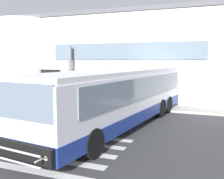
{
  "coord_description": "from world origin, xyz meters",
  "views": [
    {
      "loc": [
        6.98,
        -11.82,
        3.18
      ],
      "look_at": [
        1.73,
        1.77,
        1.5
      ],
      "focal_mm": 41.4,
      "sensor_mm": 36.0,
      "label": 1
    }
  ],
  "objects_px": {
    "entry_support_column": "(70,73)",
    "passenger_by_doorway": "(88,90)",
    "passenger_near_column": "(78,87)",
    "bus_main_foreground": "(119,98)",
    "passenger_at_curb_edge": "(107,89)"
  },
  "relations": [
    {
      "from": "entry_support_column",
      "to": "passenger_by_doorway",
      "type": "distance_m",
      "value": 2.5
    },
    {
      "from": "entry_support_column",
      "to": "passenger_near_column",
      "type": "bearing_deg",
      "value": -13.06
    },
    {
      "from": "passenger_by_doorway",
      "to": "entry_support_column",
      "type": "bearing_deg",
      "value": 154.32
    },
    {
      "from": "passenger_near_column",
      "to": "passenger_by_doorway",
      "type": "height_order",
      "value": "same"
    },
    {
      "from": "entry_support_column",
      "to": "bus_main_foreground",
      "type": "relative_size",
      "value": 0.32
    },
    {
      "from": "bus_main_foreground",
      "to": "passenger_at_curb_edge",
      "type": "distance_m",
      "value": 6.12
    },
    {
      "from": "entry_support_column",
      "to": "passenger_by_doorway",
      "type": "bearing_deg",
      "value": -25.68
    },
    {
      "from": "entry_support_column",
      "to": "passenger_near_column",
      "type": "relative_size",
      "value": 2.44
    },
    {
      "from": "passenger_near_column",
      "to": "passenger_at_curb_edge",
      "type": "bearing_deg",
      "value": -1.57
    },
    {
      "from": "bus_main_foreground",
      "to": "passenger_by_doorway",
      "type": "xyz_separation_m",
      "value": [
        -3.97,
        4.68,
        -0.26
      ]
    },
    {
      "from": "passenger_by_doorway",
      "to": "passenger_at_curb_edge",
      "type": "bearing_deg",
      "value": 33.38
    },
    {
      "from": "entry_support_column",
      "to": "bus_main_foreground",
      "type": "height_order",
      "value": "entry_support_column"
    },
    {
      "from": "entry_support_column",
      "to": "passenger_at_curb_edge",
      "type": "xyz_separation_m",
      "value": [
        3.12,
        -0.25,
        -1.12
      ]
    },
    {
      "from": "entry_support_column",
      "to": "passenger_near_column",
      "type": "height_order",
      "value": "entry_support_column"
    },
    {
      "from": "entry_support_column",
      "to": "passenger_by_doorway",
      "type": "relative_size",
      "value": 2.44
    }
  ]
}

